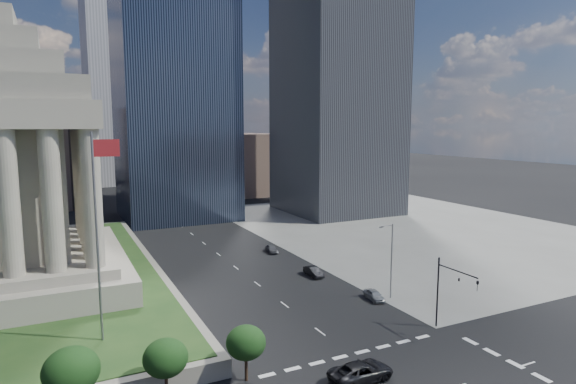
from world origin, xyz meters
TOP-DOWN VIEW (x-y plane):
  - ground at (0.00, 100.00)m, footprint 500.00×500.00m
  - sidewalk_ne at (46.00, 60.00)m, footprint 68.00×90.00m
  - flagpole at (-21.83, 24.00)m, footprint 2.52×0.24m
  - midrise_glass at (2.00, 95.00)m, footprint 26.00×26.00m
  - highrise_ne at (42.00, 85.00)m, footprint 26.00×28.00m
  - building_filler_ne at (32.00, 130.00)m, footprint 20.00×30.00m
  - building_filler_nw at (-30.00, 130.00)m, footprint 24.00×30.00m
  - traffic_signal_ne at (12.50, 13.70)m, footprint 0.30×5.74m
  - street_lamp_north at (13.33, 25.00)m, footprint 2.13×0.22m
  - pickup_truck at (-1.84, 9.51)m, footprint 6.17×3.08m
  - parked_sedan_near at (11.21, 25.40)m, footprint 2.13×4.06m
  - parked_sedan_mid at (9.00, 37.69)m, footprint 1.54×4.25m
  - parked_sedan_far at (9.00, 53.07)m, footprint 2.27×4.28m

SIDE VIEW (x-z plane):
  - ground at x=0.00m, z-range 0.00..0.00m
  - sidewalk_ne at x=46.00m, z-range 0.00..0.03m
  - parked_sedan_near at x=11.21m, z-range 0.00..1.32m
  - parked_sedan_far at x=9.00m, z-range 0.00..1.39m
  - parked_sedan_mid at x=9.00m, z-range 0.00..1.39m
  - pickup_truck at x=-1.84m, z-range 0.00..1.68m
  - traffic_signal_ne at x=12.50m, z-range 1.25..9.25m
  - street_lamp_north at x=13.33m, z-range 0.66..10.66m
  - building_filler_ne at x=32.00m, z-range 0.00..20.00m
  - flagpole at x=-21.83m, z-range 3.11..23.11m
  - building_filler_nw at x=-30.00m, z-range 0.00..28.00m
  - midrise_glass at x=2.00m, z-range 0.00..60.00m
  - highrise_ne at x=42.00m, z-range 0.00..100.00m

